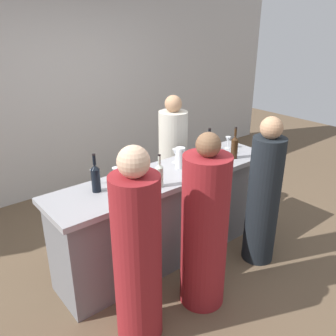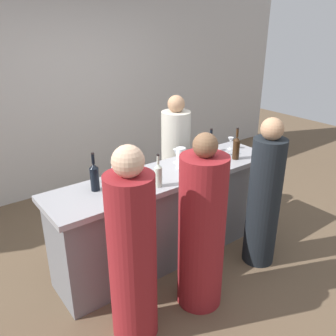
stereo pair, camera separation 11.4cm
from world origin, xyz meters
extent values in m
plane|color=brown|center=(0.00, 0.00, 0.00)|extent=(12.00, 12.00, 0.00)
cube|color=#BCB7B2|center=(0.00, 2.20, 1.40)|extent=(8.00, 0.10, 2.80)
cube|color=slate|center=(0.00, 0.00, 0.44)|extent=(2.32, 0.53, 0.88)
cube|color=#99999E|center=(0.00, 0.00, 0.91)|extent=(2.40, 0.61, 0.05)
cylinder|color=black|center=(-0.72, 0.08, 1.03)|extent=(0.08, 0.08, 0.20)
cone|color=black|center=(-0.72, 0.08, 1.16)|extent=(0.08, 0.08, 0.04)
cylinder|color=black|center=(-0.72, 0.08, 1.22)|extent=(0.03, 0.03, 0.09)
cylinder|color=black|center=(-0.72, 0.08, 1.27)|extent=(0.03, 0.03, 0.01)
cylinder|color=#B7C6B2|center=(-0.24, -0.18, 1.02)|extent=(0.07, 0.07, 0.18)
cone|color=#B7C6B2|center=(-0.24, -0.18, 1.13)|extent=(0.07, 0.07, 0.03)
cylinder|color=#B7C6B2|center=(-0.24, -0.18, 1.18)|extent=(0.02, 0.02, 0.07)
cylinder|color=black|center=(-0.24, -0.18, 1.23)|extent=(0.03, 0.03, 0.01)
cylinder|color=black|center=(0.62, 0.08, 1.02)|extent=(0.08, 0.08, 0.18)
cone|color=black|center=(0.62, 0.08, 1.13)|extent=(0.08, 0.08, 0.04)
cylinder|color=black|center=(0.62, 0.08, 1.19)|extent=(0.03, 0.03, 0.08)
cylinder|color=black|center=(0.62, 0.08, 1.24)|extent=(0.03, 0.03, 0.01)
cylinder|color=#331E0F|center=(0.79, -0.13, 1.03)|extent=(0.07, 0.07, 0.20)
cone|color=#331E0F|center=(0.79, -0.13, 1.15)|extent=(0.07, 0.07, 0.04)
cylinder|color=#331E0F|center=(0.79, -0.13, 1.22)|extent=(0.03, 0.03, 0.08)
cylinder|color=black|center=(0.79, -0.13, 1.26)|extent=(0.03, 0.03, 0.01)
cylinder|color=white|center=(-0.30, 0.04, 0.93)|extent=(0.06, 0.06, 0.00)
cylinder|color=white|center=(-0.30, 0.04, 0.98)|extent=(0.01, 0.01, 0.08)
cone|color=white|center=(-0.30, 0.04, 1.06)|extent=(0.07, 0.07, 0.08)
cone|color=beige|center=(-0.30, 0.04, 1.03)|extent=(0.06, 0.06, 0.02)
cylinder|color=white|center=(-0.52, 0.09, 0.93)|extent=(0.06, 0.06, 0.00)
cylinder|color=white|center=(-0.52, 0.09, 0.97)|extent=(0.01, 0.01, 0.08)
cone|color=white|center=(-0.52, 0.09, 1.05)|extent=(0.07, 0.07, 0.08)
cylinder|color=white|center=(0.97, 0.12, 0.93)|extent=(0.06, 0.06, 0.00)
cylinder|color=white|center=(0.97, 0.12, 0.97)|extent=(0.01, 0.01, 0.06)
cone|color=white|center=(0.97, 0.12, 1.03)|extent=(0.06, 0.06, 0.07)
cylinder|color=white|center=(0.23, 0.16, 0.93)|extent=(0.06, 0.06, 0.00)
cylinder|color=white|center=(0.23, 0.16, 0.97)|extent=(0.01, 0.01, 0.07)
cone|color=white|center=(0.23, 0.16, 1.04)|extent=(0.06, 0.06, 0.07)
cylinder|color=white|center=(0.72, 0.21, 0.93)|extent=(0.07, 0.07, 0.00)
cylinder|color=white|center=(0.72, 0.21, 0.98)|extent=(0.01, 0.01, 0.08)
cone|color=white|center=(0.72, 0.21, 1.06)|extent=(0.06, 0.06, 0.08)
cylinder|color=white|center=(-0.66, 0.22, 0.93)|extent=(0.06, 0.06, 0.00)
cylinder|color=white|center=(-0.66, 0.22, 0.97)|extent=(0.01, 0.01, 0.06)
cone|color=white|center=(-0.66, 0.22, 1.04)|extent=(0.07, 0.07, 0.07)
cylinder|color=silver|center=(0.17, 0.02, 1.04)|extent=(0.09, 0.09, 0.21)
cylinder|color=maroon|center=(-0.80, -0.64, 0.67)|extent=(0.39, 0.39, 1.35)
sphere|color=#D8AD8C|center=(-0.80, -0.64, 1.45)|extent=(0.22, 0.22, 0.22)
cylinder|color=maroon|center=(-0.18, -0.69, 0.68)|extent=(0.40, 0.40, 1.35)
sphere|color=brown|center=(-0.18, -0.69, 1.44)|extent=(0.19, 0.19, 0.19)
cylinder|color=black|center=(0.69, -0.62, 0.65)|extent=(0.40, 0.40, 1.30)
sphere|color=tan|center=(0.69, -0.62, 1.39)|extent=(0.21, 0.21, 0.21)
cylinder|color=beige|center=(0.62, 0.66, 0.65)|extent=(0.44, 0.44, 1.31)
sphere|color=tan|center=(0.62, 0.66, 1.40)|extent=(0.20, 0.20, 0.20)
camera|label=1|loc=(-1.97, -2.43, 2.30)|focal=38.18mm
camera|label=2|loc=(-1.88, -2.50, 2.30)|focal=38.18mm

